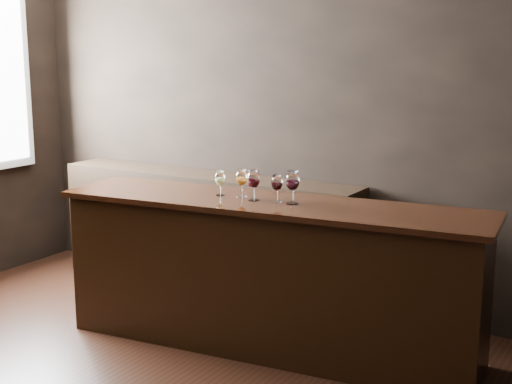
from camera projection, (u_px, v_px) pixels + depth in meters
The scene contains 9 objects.
room_shell at pixel (60, 86), 3.92m from camera, with size 5.02×4.52×2.81m.
bar_counter at pixel (270, 278), 4.80m from camera, with size 2.82×0.61×0.99m, color black.
bar_top at pixel (270, 204), 4.70m from camera, with size 2.91×0.68×0.04m, color black.
back_bar_shelf at pixel (206, 232), 5.99m from camera, with size 2.74×0.40×0.99m, color black.
glass_white at pixel (220, 179), 4.86m from camera, with size 0.07×0.07×0.17m.
glass_amber at pixel (241, 178), 4.82m from camera, with size 0.08×0.08×0.19m.
glass_red_a at pixel (254, 180), 4.70m from camera, with size 0.09×0.09×0.21m.
glass_red_b at pixel (277, 183), 4.67m from camera, with size 0.08×0.08×0.18m.
glass_red_c at pixel (293, 181), 4.60m from camera, with size 0.09×0.09×0.22m.
Camera 1 is at (2.73, -2.72, 2.02)m, focal length 50.00 mm.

